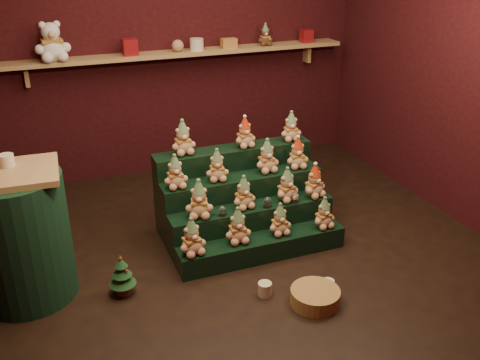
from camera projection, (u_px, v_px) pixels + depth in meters
name	position (u px, v px, depth m)	size (l,w,h in m)	color
ground	(249.00, 253.00, 4.41)	(4.00, 4.00, 0.00)	black
back_wall	(176.00, 40.00, 5.57)	(4.00, 0.10, 2.80)	black
front_wall	(450.00, 210.00, 2.10)	(4.00, 0.10, 2.80)	black
right_wall	(474.00, 64.00, 4.52)	(0.10, 4.00, 2.80)	black
back_shelf	(181.00, 54.00, 5.47)	(3.60, 0.26, 0.24)	tan
riser_tier_front	(262.00, 247.00, 4.32)	(1.40, 0.22, 0.18)	black
riser_tier_midfront	(252.00, 225.00, 4.47)	(1.40, 0.22, 0.36)	black
riser_tier_midback	(242.00, 205.00, 4.62)	(1.40, 0.22, 0.54)	black
riser_tier_back	(233.00, 185.00, 4.77)	(1.40, 0.22, 0.72)	black
teddy_0	(192.00, 237.00, 4.01)	(0.21, 0.19, 0.30)	tan
teddy_1	(238.00, 225.00, 4.18)	(0.21, 0.19, 0.29)	tan
teddy_2	(280.00, 219.00, 4.30)	(0.19, 0.17, 0.26)	tan
teddy_3	(324.00, 213.00, 4.40)	(0.19, 0.17, 0.26)	tan
teddy_4	(199.00, 199.00, 4.18)	(0.22, 0.20, 0.31)	tan
teddy_5	(244.00, 192.00, 4.32)	(0.20, 0.18, 0.27)	tan
teddy_6	(287.00, 185.00, 4.44)	(0.21, 0.18, 0.29)	tan
teddy_7	(314.00, 181.00, 4.51)	(0.20, 0.18, 0.29)	tan
teddy_8	(175.00, 172.00, 4.25)	(0.20, 0.18, 0.27)	tan
teddy_9	(217.00, 165.00, 4.38)	(0.19, 0.17, 0.27)	tan
teddy_10	(267.00, 156.00, 4.54)	(0.21, 0.18, 0.29)	tan
teddy_11	(297.00, 153.00, 4.63)	(0.19, 0.18, 0.27)	tan
teddy_12	(183.00, 137.00, 4.43)	(0.21, 0.19, 0.29)	tan
teddy_13	(245.00, 132.00, 4.59)	(0.19, 0.17, 0.26)	tan
teddy_14	(291.00, 126.00, 4.73)	(0.19, 0.17, 0.26)	tan
snow_globe_a	(222.00, 211.00, 4.24)	(0.06, 0.06, 0.08)	black
snow_globe_b	(268.00, 202.00, 4.37)	(0.07, 0.07, 0.09)	black
snow_globe_c	(294.00, 197.00, 4.45)	(0.07, 0.07, 0.10)	black
side_table	(20.00, 236.00, 3.72)	(0.68, 0.68, 0.97)	tan
table_ornament	(6.00, 160.00, 3.58)	(0.10, 0.10, 0.08)	beige
mini_christmas_tree	(122.00, 275.00, 3.85)	(0.20, 0.20, 0.33)	#4A261A
mug_left	(265.00, 289.00, 3.88)	(0.10, 0.10, 0.10)	beige
mug_right	(328.00, 286.00, 3.92)	(0.09, 0.09, 0.09)	beige
wicker_basket	(315.00, 297.00, 3.79)	(0.35, 0.35, 0.11)	olive
white_bear	(51.00, 36.00, 4.92)	(0.33, 0.29, 0.46)	white
brown_bear	(265.00, 35.00, 5.69)	(0.16, 0.14, 0.23)	#4F2D1A
gift_tin_red_a	(130.00, 47.00, 5.23)	(0.14, 0.14, 0.16)	maroon
gift_tin_cream	(197.00, 44.00, 5.47)	(0.14, 0.14, 0.12)	beige
gift_tin_red_b	(306.00, 36.00, 5.88)	(0.12, 0.12, 0.14)	maroon
shelf_plush_ball	(178.00, 46.00, 5.40)	(0.12, 0.12, 0.12)	tan
scarf_gift_box	(229.00, 43.00, 5.59)	(0.16, 0.10, 0.10)	orange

